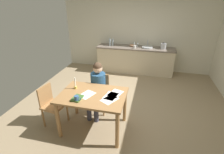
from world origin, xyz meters
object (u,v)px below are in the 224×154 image
(sink_unit, at_px, (147,47))
(wine_glass_near_sink, at_px, (138,43))
(bottle_oil, at_px, (110,42))
(stovetop_kettle, at_px, (163,46))
(coffee_mug, at_px, (77,99))
(book_magazine, at_px, (77,98))
(person_seated, at_px, (97,86))
(chair_at_table, at_px, (100,91))
(chair_side_empty, at_px, (51,104))
(teacup_on_counter, at_px, (135,47))
(bottle_vinegar, at_px, (113,43))
(wine_glass_by_kettle, at_px, (134,43))
(mixing_bowl, at_px, (132,45))
(dining_table, at_px, (93,100))
(candlestick, at_px, (75,86))

(sink_unit, distance_m, wine_glass_near_sink, 0.38)
(bottle_oil, xyz_separation_m, stovetop_kettle, (1.80, 0.01, -0.01))
(bottle_oil, bearing_deg, coffee_mug, -85.21)
(book_magazine, distance_m, sink_unit, 3.51)
(person_seated, xyz_separation_m, coffee_mug, (-0.09, -0.81, 0.16))
(chair_at_table, relative_size, chair_side_empty, 1.00)
(bottle_oil, bearing_deg, wine_glass_near_sink, 9.52)
(chair_side_empty, height_order, teacup_on_counter, teacup_on_counter)
(coffee_mug, height_order, bottle_vinegar, bottle_vinegar)
(book_magazine, bearing_deg, sink_unit, 77.84)
(bottle_oil, distance_m, wine_glass_near_sink, 0.97)
(chair_side_empty, bearing_deg, person_seated, 36.27)
(stovetop_kettle, xyz_separation_m, wine_glass_by_kettle, (-0.97, 0.15, 0.01))
(person_seated, height_order, mixing_bowl, person_seated)
(teacup_on_counter, bearing_deg, coffee_mug, -100.48)
(dining_table, height_order, bottle_oil, bottle_oil)
(wine_glass_near_sink, xyz_separation_m, teacup_on_counter, (-0.06, -0.30, -0.06))
(candlestick, height_order, wine_glass_near_sink, wine_glass_near_sink)
(coffee_mug, xyz_separation_m, mixing_bowl, (0.49, 3.48, 0.10))
(book_magazine, distance_m, mixing_bowl, 3.45)
(candlestick, relative_size, stovetop_kettle, 1.05)
(person_seated, height_order, candlestick, person_seated)
(chair_side_empty, bearing_deg, wine_glass_by_kettle, 69.61)
(dining_table, bearing_deg, chair_side_empty, -176.82)
(teacup_on_counter, bearing_deg, sink_unit, 21.14)
(chair_side_empty, xyz_separation_m, sink_unit, (1.69, 3.19, 0.45))
(sink_unit, bearing_deg, wine_glass_near_sink, 156.48)
(chair_at_table, height_order, wine_glass_by_kettle, wine_glass_by_kettle)
(candlestick, xyz_separation_m, mixing_bowl, (0.70, 3.07, 0.09))
(person_seated, height_order, chair_side_empty, person_seated)
(bottle_vinegar, distance_m, stovetop_kettle, 1.71)
(mixing_bowl, bearing_deg, person_seated, -98.36)
(wine_glass_near_sink, height_order, teacup_on_counter, wine_glass_near_sink)
(bottle_oil, bearing_deg, person_seated, -81.68)
(book_magazine, relative_size, mixing_bowl, 1.25)
(dining_table, xyz_separation_m, mixing_bowl, (0.30, 3.20, 0.27))
(chair_side_empty, relative_size, bottle_oil, 3.29)
(chair_at_table, bearing_deg, book_magazine, -98.23)
(mixing_bowl, bearing_deg, bottle_vinegar, -175.79)
(sink_unit, height_order, mixing_bowl, sink_unit)
(coffee_mug, bearing_deg, book_magazine, 110.08)
(candlestick, xyz_separation_m, teacup_on_counter, (0.82, 2.85, 0.10))
(chair_at_table, distance_m, wine_glass_near_sink, 2.73)
(candlestick, distance_m, bottle_vinegar, 3.02)
(bottle_oil, distance_m, stovetop_kettle, 1.80)
(sink_unit, xyz_separation_m, wine_glass_near_sink, (-0.34, 0.15, 0.09))
(chair_side_empty, distance_m, wine_glass_near_sink, 3.64)
(dining_table, distance_m, candlestick, 0.46)
(chair_side_empty, height_order, bottle_vinegar, bottle_vinegar)
(chair_at_table, relative_size, bottle_oil, 3.29)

